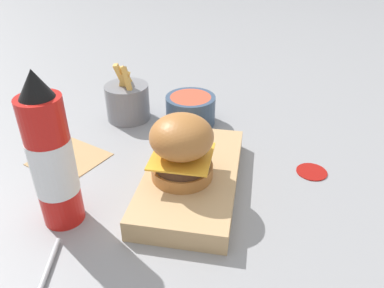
% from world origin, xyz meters
% --- Properties ---
extents(ground_plane, '(6.00, 6.00, 0.00)m').
position_xyz_m(ground_plane, '(0.00, 0.00, 0.00)').
color(ground_plane, gray).
extents(serving_board, '(0.29, 0.15, 0.04)m').
position_xyz_m(serving_board, '(0.02, 0.06, 0.02)').
color(serving_board, tan).
rests_on(serving_board, ground_plane).
extents(burger, '(0.10, 0.10, 0.11)m').
position_xyz_m(burger, '(0.04, 0.05, 0.09)').
color(burger, '#AD6B33').
rests_on(burger, serving_board).
extents(ketchup_bottle, '(0.06, 0.06, 0.24)m').
position_xyz_m(ketchup_bottle, '(0.13, -0.12, 0.11)').
color(ketchup_bottle, red).
rests_on(ketchup_bottle, ground_plane).
extents(fries_basket, '(0.10, 0.10, 0.13)m').
position_xyz_m(fries_basket, '(-0.21, -0.13, 0.04)').
color(fries_basket, slate).
rests_on(fries_basket, ground_plane).
extents(side_bowl, '(0.11, 0.11, 0.06)m').
position_xyz_m(side_bowl, '(-0.21, 0.01, 0.03)').
color(side_bowl, '#384C66').
rests_on(side_bowl, ground_plane).
extents(ketchup_puddle, '(0.06, 0.06, 0.00)m').
position_xyz_m(ketchup_puddle, '(-0.06, 0.27, 0.00)').
color(ketchup_puddle, '#9E140F').
rests_on(ketchup_puddle, ground_plane).
extents(parchment_square, '(0.16, 0.16, 0.00)m').
position_xyz_m(parchment_square, '(-0.02, -0.19, 0.00)').
color(parchment_square, tan).
rests_on(parchment_square, ground_plane).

